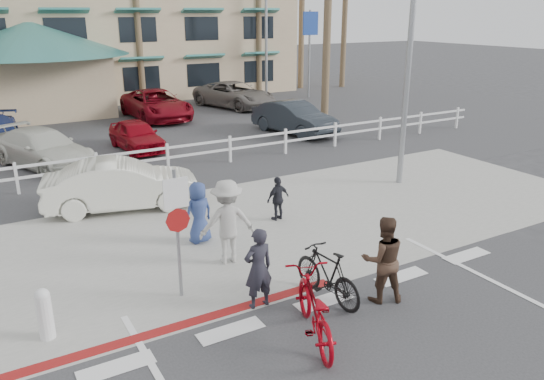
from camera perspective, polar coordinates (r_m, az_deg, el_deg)
ground at (r=10.11m, az=7.63°, el=-13.31°), size 140.00×140.00×0.00m
bike_path at (r=8.92m, az=15.89°, el=-18.84°), size 12.00×16.00×0.01m
sidewalk_plaza at (r=13.51m, az=-4.06°, el=-4.56°), size 22.00×7.00×0.01m
cross_street at (r=16.98m, az=-10.06°, el=0.11°), size 40.00×5.00×0.01m
parking_lot at (r=25.83m, az=-17.53°, el=5.93°), size 50.00×16.00×0.01m
curb_red at (r=9.81m, az=-11.48°, el=-14.58°), size 7.00×0.25×0.02m
rail_fence at (r=18.80m, az=-10.86°, el=3.47°), size 29.40×0.16×1.00m
building at (r=38.41m, az=-20.09°, el=18.12°), size 28.00×16.00×11.30m
sign_post at (r=10.18m, az=-10.14°, el=-4.03°), size 0.50×0.10×2.90m
bollard_0 at (r=9.97m, az=-23.26°, el=-12.14°), size 0.26×0.26×0.95m
streetlight_0 at (r=17.05m, az=14.67°, el=15.33°), size 0.60×2.00×9.00m
streetlight_1 at (r=35.28m, az=-0.64°, el=17.76°), size 0.60×2.00×9.50m
info_sign at (r=34.72m, az=4.03°, el=14.48°), size 1.20×0.16×5.60m
bike_red at (r=9.17m, az=4.53°, el=-12.64°), size 1.46×2.30×1.14m
rider_red at (r=9.94m, az=-1.49°, el=-8.43°), size 0.59×0.39×1.60m
bike_black at (r=10.34m, az=5.97°, el=-9.01°), size 0.68×1.85×1.09m
rider_black at (r=10.35m, az=11.85°, el=-7.31°), size 1.03×0.93×1.73m
pedestrian_a at (r=11.64m, az=-4.84°, el=-3.44°), size 1.36×0.95×1.91m
pedestrian_child at (r=14.08m, az=0.65°, el=-0.93°), size 0.74×0.39×1.20m
pedestrian_b at (r=12.80m, az=-7.90°, el=-2.43°), size 0.82×0.62×1.52m
car_white_sedan at (r=15.44m, az=-15.82°, el=0.53°), size 4.50×2.46×1.41m
lot_car_1 at (r=20.73m, az=-23.43°, el=4.14°), size 3.56×4.94×1.33m
lot_car_2 at (r=22.03m, az=-14.36°, el=5.73°), size 1.63×3.63×1.21m
lot_car_3 at (r=24.29m, az=2.41°, el=7.76°), size 2.31×4.62×1.45m
lot_car_5 at (r=28.37m, az=-12.34°, el=8.97°), size 2.60×5.42×1.49m
lot_car_6 at (r=31.23m, az=-4.03°, el=10.19°), size 3.85×5.75×1.46m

